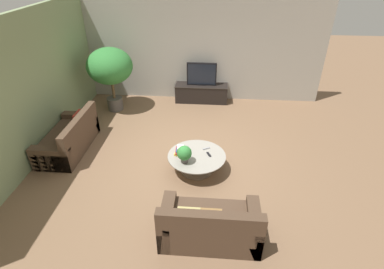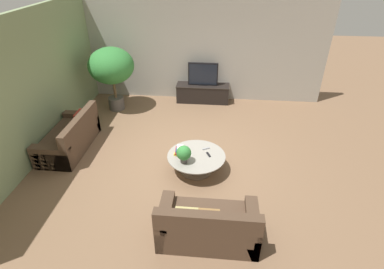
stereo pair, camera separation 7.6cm
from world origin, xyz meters
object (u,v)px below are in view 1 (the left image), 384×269
Objects in this scene: couch_by_wall at (70,139)px; potted_plant_tabletop at (184,153)px; television at (202,74)px; media_console at (201,93)px; potted_palm_tall at (110,68)px; couch_near_entry at (210,225)px; coffee_table at (197,160)px.

potted_plant_tabletop is (2.73, -0.81, 0.31)m from couch_by_wall.
television is 4.09m from couch_by_wall.
potted_palm_tall is (-2.46, -0.74, 0.97)m from media_console.
potted_palm_tall is at bearing 168.97° from couch_by_wall.
television is at bearing 87.76° from potted_plant_tabletop.
couch_near_entry reaches higher than media_console.
television is (0.00, -0.00, 0.59)m from media_console.
potted_palm_tall is at bearing -163.27° from media_console.
media_console is 0.89× the size of potted_palm_tall.
media_console is 1.81× the size of television.
coffee_table is 3.82m from potted_palm_tall.
television reaches higher than couch_by_wall.
potted_palm_tall is at bearing 128.43° from potted_plant_tabletop.
potted_palm_tall is (-2.87, 4.41, 0.96)m from couch_near_entry.
coffee_table is at bearing 79.11° from couch_by_wall.
couch_by_wall is at bearing -34.97° from couch_near_entry.
couch_by_wall is at bearing 169.11° from coffee_table.
television reaches higher than potted_plant_tabletop.
couch_by_wall reaches higher than coffee_table.
potted_plant_tabletop is at bearing -69.71° from couch_near_entry.
couch_by_wall is 2.36m from potted_palm_tall.
television is at bearing -90.00° from media_console.
potted_palm_tall reaches higher than television.
couch_near_entry is at bearing -85.50° from television.
couch_by_wall is at bearing -135.24° from television.
coffee_table is at bearing -46.47° from potted_palm_tall.
couch_by_wall is 4.00m from couch_near_entry.
potted_palm_tall reaches higher than media_console.
couch_by_wall is at bearing -135.22° from media_console.
media_console is 0.59m from television.
potted_plant_tabletop is at bearing -92.24° from television.
media_console is 3.68m from potted_plant_tabletop.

